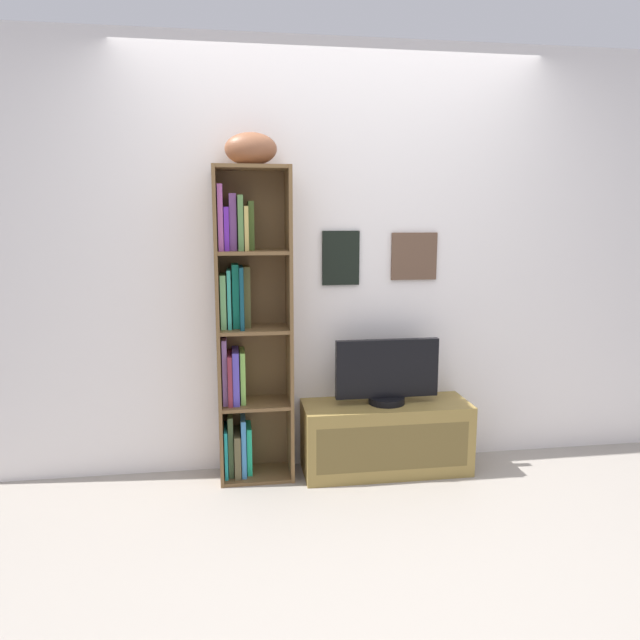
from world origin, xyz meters
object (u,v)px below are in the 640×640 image
football (251,149)px  television (387,373)px  bookshelf (245,330)px  tv_stand (386,437)px

football → television: bearing=-3.0°
bookshelf → tv_stand: bearing=-4.9°
football → tv_stand: bearing=-3.1°
football → bookshelf: bearing=151.2°
bookshelf → television: size_ratio=2.92×
tv_stand → television: 0.41m
bookshelf → tv_stand: 1.08m
bookshelf → football: (0.05, -0.03, 1.02)m
bookshelf → television: bookshelf is taller
football → tv_stand: (0.79, -0.04, -1.70)m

